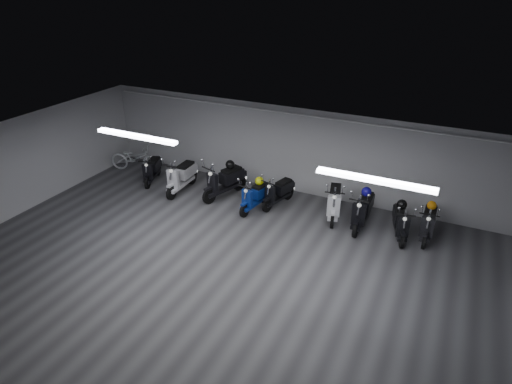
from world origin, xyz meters
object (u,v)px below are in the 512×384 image
at_px(scooter_0, 152,166).
at_px(scooter_6, 335,197).
at_px(scooter_2, 181,172).
at_px(helmet_1, 432,205).
at_px(scooter_4, 255,192).
at_px(scooter_3, 224,176).
at_px(helmet_0, 367,192).
at_px(helmet_2, 259,181).
at_px(helmet_4, 402,204).
at_px(bicycle, 134,155).
at_px(helmet_3, 230,165).
at_px(scooter_5, 278,188).
at_px(scooter_9, 429,218).
at_px(scooter_7, 363,205).
at_px(scooter_8, 401,218).

xyz_separation_m(scooter_0, scooter_6, (6.29, 0.33, 0.08)).
height_order(scooter_2, helmet_1, scooter_2).
distance_m(scooter_4, helmet_1, 4.93).
distance_m(scooter_3, helmet_0, 4.40).
xyz_separation_m(helmet_1, helmet_2, (-4.82, -0.59, -0.01)).
xyz_separation_m(helmet_1, helmet_4, (-0.73, -0.27, -0.01)).
distance_m(helmet_0, helmet_4, 1.01).
distance_m(helmet_2, helmet_4, 4.10).
height_order(scooter_0, bicycle, scooter_0).
relative_size(scooter_4, helmet_0, 5.78).
xyz_separation_m(helmet_2, helmet_3, (-1.20, 0.38, 0.16)).
xyz_separation_m(scooter_4, helmet_3, (-1.17, 0.60, 0.43)).
xyz_separation_m(helmet_0, helmet_3, (-4.30, -0.07, 0.05)).
distance_m(scooter_4, bicycle, 5.23).
bearing_deg(scooter_3, scooter_5, 24.75).
distance_m(scooter_3, scooter_9, 6.11).
xyz_separation_m(scooter_3, scooter_9, (6.11, 0.23, -0.10)).
distance_m(scooter_0, scooter_4, 4.03).
bearing_deg(scooter_7, helmet_4, 7.46).
height_order(scooter_2, helmet_2, scooter_2).
height_order(scooter_2, helmet_3, scooter_2).
xyz_separation_m(scooter_8, helmet_4, (-0.06, 0.21, 0.28)).
xyz_separation_m(scooter_2, scooter_3, (1.44, 0.27, 0.02)).
xyz_separation_m(scooter_2, scooter_4, (2.70, -0.08, -0.10)).
height_order(scooter_6, helmet_4, scooter_6).
bearing_deg(bicycle, helmet_3, -107.84).
height_order(scooter_4, helmet_0, scooter_4).
distance_m(scooter_5, scooter_8, 3.67).
bearing_deg(scooter_4, scooter_6, 24.17).
xyz_separation_m(scooter_4, scooter_5, (0.52, 0.55, -0.00)).
xyz_separation_m(scooter_0, helmet_3, (2.85, 0.34, 0.44)).
xyz_separation_m(bicycle, helmet_3, (4.00, -0.16, 0.45)).
distance_m(scooter_9, helmet_0, 1.77).
bearing_deg(scooter_9, helmet_1, 90.00).
relative_size(scooter_0, helmet_1, 6.38).
relative_size(helmet_3, helmet_4, 1.05).
xyz_separation_m(scooter_8, helmet_0, (-1.05, 0.35, 0.38)).
xyz_separation_m(scooter_4, scooter_7, (3.13, 0.42, 0.08)).
height_order(scooter_8, bicycle, scooter_8).
relative_size(scooter_6, scooter_9, 1.09).
distance_m(scooter_9, helmet_4, 0.78).
relative_size(scooter_6, helmet_4, 6.54).
bearing_deg(scooter_0, scooter_7, -17.50).
bearing_deg(scooter_9, scooter_6, 179.57).
height_order(scooter_0, scooter_9, scooter_9).
height_order(scooter_5, helmet_3, scooter_5).
xyz_separation_m(scooter_4, helmet_1, (4.86, 0.81, 0.29)).
distance_m(scooter_4, helmet_3, 1.38).
bearing_deg(scooter_2, helmet_3, 16.68).
bearing_deg(helmet_2, scooter_9, 4.30).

